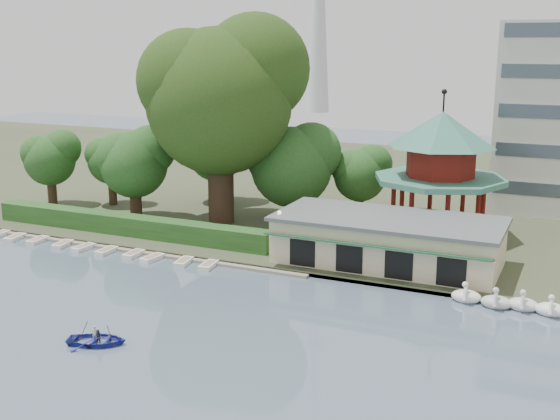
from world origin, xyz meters
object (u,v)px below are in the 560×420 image
Objects in this scene: boathouse at (388,240)px; big_tree at (222,91)px; pavilion at (440,162)px; rowboat_with_passengers at (97,336)px; dock at (134,250)px.

big_tree reaches higher than boathouse.
pavilion is 22.01m from big_tree.
big_tree is 3.37× the size of rowboat_with_passengers.
boathouse reaches higher than dock.
boathouse is 11.43m from pavilion.
pavilion is at bearing 78.72° from boathouse.
boathouse is 25.46m from rowboat_with_passengers.
boathouse is at bearing -101.28° from pavilion.
big_tree is at bearing 161.59° from boathouse.
big_tree reaches higher than pavilion.
pavilion is 2.19× the size of rowboat_with_passengers.
rowboat_with_passengers is at bearing -113.95° from pavilion.
pavilion reaches higher than rowboat_with_passengers.
big_tree reaches higher than dock.
dock is 2.52× the size of pavilion.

